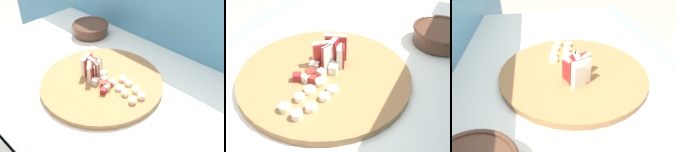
# 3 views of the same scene
# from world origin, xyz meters

# --- Properties ---
(cutting_board) EXTENTS (0.41, 0.41, 0.02)m
(cutting_board) POSITION_xyz_m (-0.01, 0.00, 0.90)
(cutting_board) COLOR olive
(cutting_board) RESTS_ON tiled_countertop
(apple_wedge_fan) EXTENTS (0.09, 0.08, 0.07)m
(apple_wedge_fan) POSITION_xyz_m (-0.06, -0.00, 0.94)
(apple_wedge_fan) COLOR #A32323
(apple_wedge_fan) RESTS_ON cutting_board
(apple_dice_pile) EXTENTS (0.10, 0.08, 0.02)m
(apple_dice_pile) POSITION_xyz_m (0.00, -0.01, 0.91)
(apple_dice_pile) COLOR #A32323
(apple_dice_pile) RESTS_ON cutting_board
(banana_slice_rows) EXTENTS (0.13, 0.08, 0.02)m
(banana_slice_rows) POSITION_xyz_m (0.09, 0.02, 0.91)
(banana_slice_rows) COLOR beige
(banana_slice_rows) RESTS_ON cutting_board
(ceramic_bowl) EXTENTS (0.16, 0.16, 0.05)m
(ceramic_bowl) POSITION_xyz_m (-0.29, 0.21, 0.92)
(ceramic_bowl) COLOR #4C2D1E
(ceramic_bowl) RESTS_ON tiled_countertop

